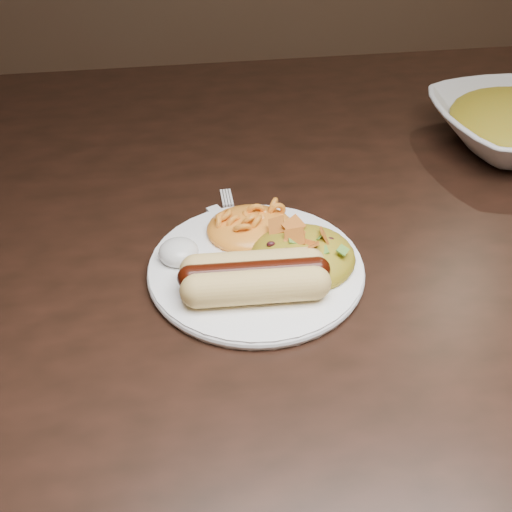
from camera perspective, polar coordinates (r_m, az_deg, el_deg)
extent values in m
plane|color=brown|center=(1.32, 4.39, -22.55)|extent=(4.00, 4.00, 0.00)
cube|color=black|center=(0.77, 6.99, 5.09)|extent=(1.60, 0.90, 0.04)
cylinder|color=white|center=(0.62, 0.00, -1.15)|extent=(0.27, 0.27, 0.01)
cylinder|color=#EAC082|center=(0.56, 0.09, -3.04)|extent=(0.11, 0.04, 0.03)
cylinder|color=#EAC082|center=(0.58, -0.39, -0.98)|extent=(0.11, 0.04, 0.03)
cylinder|color=#480D05|center=(0.57, -0.15, -1.68)|extent=(0.12, 0.03, 0.02)
ellipsoid|color=#FFA12D|center=(0.65, -0.55, 3.65)|extent=(0.12, 0.12, 0.04)
ellipsoid|color=white|center=(0.62, -7.41, 0.71)|extent=(0.05, 0.05, 0.03)
ellipsoid|color=#BE6D09|center=(0.61, 4.48, 0.43)|extent=(0.11, 0.10, 0.04)
cube|color=white|center=(0.68, -2.21, 2.67)|extent=(0.07, 0.12, 0.00)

